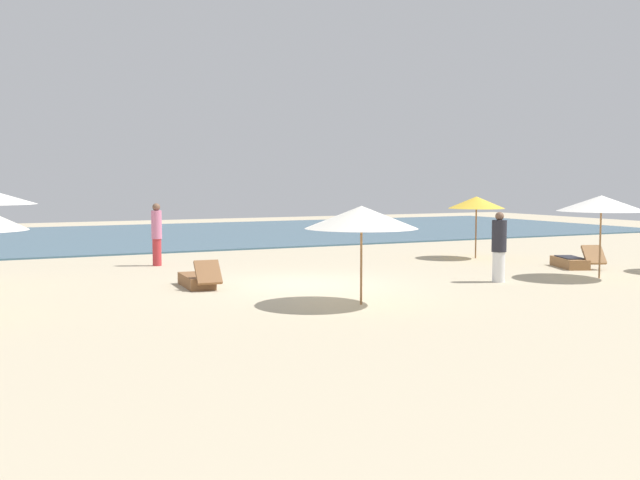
{
  "coord_description": "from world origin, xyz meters",
  "views": [
    {
      "loc": [
        -7.84,
        -16.75,
        2.55
      ],
      "look_at": [
        0.21,
        -0.47,
        1.1
      ],
      "focal_mm": 43.35,
      "sensor_mm": 36.0,
      "label": 1
    }
  ],
  "objects": [
    {
      "name": "ground_plane",
      "position": [
        0.0,
        0.0,
        0.0
      ],
      "size": [
        60.0,
        60.0,
        0.0
      ],
      "primitive_type": "plane",
      "color": "#BCAD8E"
    },
    {
      "name": "ocean_water",
      "position": [
        0.0,
        17.0,
        0.03
      ],
      "size": [
        48.0,
        16.0,
        0.06
      ],
      "primitive_type": "cube",
      "color": "#3D6075",
      "rests_on": "ground_plane"
    },
    {
      "name": "umbrella_2",
      "position": [
        7.26,
        -2.34,
        1.92
      ],
      "size": [
        2.21,
        2.21,
        2.12
      ],
      "color": "olive",
      "rests_on": "ground_plane"
    },
    {
      "name": "umbrella_3",
      "position": [
        7.54,
        3.1,
        1.78
      ],
      "size": [
        1.8,
        1.8,
        1.98
      ],
      "color": "brown",
      "rests_on": "ground_plane"
    },
    {
      "name": "umbrella_5",
      "position": [
        -0.23,
        -3.23,
        1.77
      ],
      "size": [
        2.29,
        2.29,
        2.0
      ],
      "color": "olive",
      "rests_on": "ground_plane"
    },
    {
      "name": "lounger_0",
      "position": [
        8.36,
        -0.27,
        0.18
      ],
      "size": [
        1.18,
        1.79,
        0.68
      ],
      "color": "olive",
      "rests_on": "ground_plane"
    },
    {
      "name": "lounger_1",
      "position": [
        -2.44,
        0.67,
        0.17
      ],
      "size": [
        0.72,
        1.74,
        0.68
      ],
      "color": "brown",
      "rests_on": "ground_plane"
    },
    {
      "name": "person_0",
      "position": [
        -2.16,
        5.5,
        0.94
      ],
      "size": [
        0.36,
        0.36,
        1.83
      ],
      "color": "#BF3338",
      "rests_on": "ground_plane"
    },
    {
      "name": "person_2",
      "position": [
        4.49,
        -1.75,
        0.87
      ],
      "size": [
        0.5,
        0.5,
        1.73
      ],
      "color": "white",
      "rests_on": "ground_plane"
    }
  ]
}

